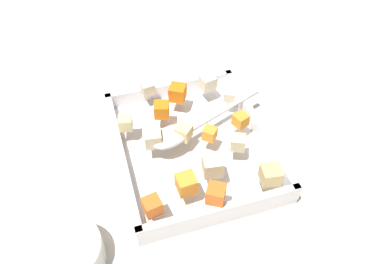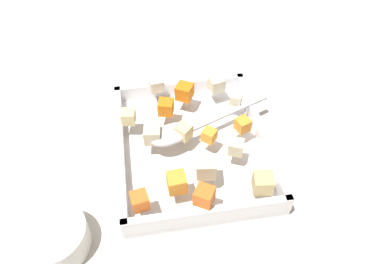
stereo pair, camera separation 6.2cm
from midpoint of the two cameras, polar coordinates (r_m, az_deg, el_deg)
name	(u,v)px [view 1 (the left image)]	position (r m, az deg, el deg)	size (l,w,h in m)	color
ground_plane	(184,153)	(0.73, -3.60, -3.37)	(4.00, 4.00, 0.00)	beige
baking_dish	(192,148)	(0.72, -2.45, -2.48)	(0.33, 0.28, 0.05)	silver
carrot_chunk_near_spoon	(216,194)	(0.60, 0.65, -9.45)	(0.03, 0.03, 0.03)	orange
carrot_chunk_corner_se	(162,110)	(0.73, -7.02, 3.26)	(0.03, 0.03, 0.03)	orange
carrot_chunk_far_right	(178,93)	(0.76, -4.52, 5.85)	(0.03, 0.03, 0.03)	orange
carrot_chunk_mid_right	(152,206)	(0.59, -9.03, -11.12)	(0.03, 0.03, 0.03)	orange
carrot_chunk_center	(240,119)	(0.71, 4.78, 1.89)	(0.02, 0.02, 0.02)	orange
carrot_chunk_corner_ne	(186,183)	(0.61, -3.79, -7.91)	(0.03, 0.03, 0.03)	orange
carrot_chunk_mid_left	(210,133)	(0.68, 0.11, -0.35)	(0.02, 0.02, 0.02)	orange
potato_chunk_near_right	(213,165)	(0.63, 0.32, -5.21)	(0.03, 0.03, 0.03)	beige
potato_chunk_back_center	(125,123)	(0.72, -12.47, 1.25)	(0.03, 0.03, 0.03)	#E0CC89
potato_chunk_heap_top	(208,82)	(0.78, 0.11, 7.40)	(0.03, 0.03, 0.03)	beige
potato_chunk_corner_sw	(270,175)	(0.63, 8.98, -6.58)	(0.03, 0.03, 0.03)	tan
potato_chunk_corner_nw	(229,95)	(0.76, 3.34, 5.42)	(0.02, 0.02, 0.02)	beige
potato_chunk_front_center	(238,142)	(0.67, 4.35, -1.71)	(0.03, 0.03, 0.03)	beige
potato_chunk_under_handle	(152,137)	(0.68, -8.57, -0.82)	(0.03, 0.03, 0.03)	beige
potato_chunk_far_left	(186,134)	(0.68, -3.51, -0.38)	(0.03, 0.03, 0.03)	#E0CC89
parsnip_chunk_rim_edge	(148,88)	(0.78, -8.99, 6.46)	(0.02, 0.02, 0.02)	beige
serving_spoon	(177,134)	(0.69, -4.80, -0.50)	(0.12, 0.25, 0.02)	silver
small_prep_bowl	(67,255)	(0.63, -21.18, -17.04)	(0.11, 0.11, 0.05)	silver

